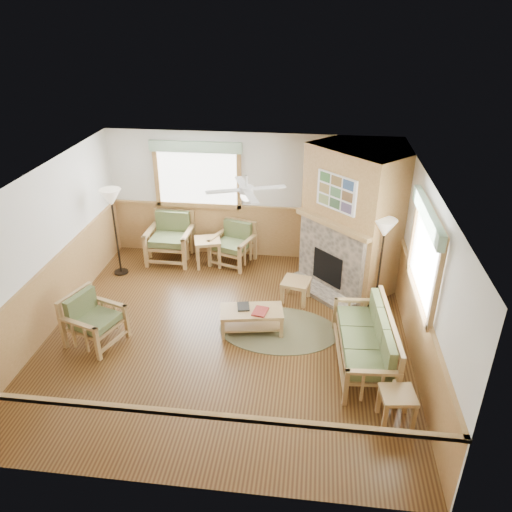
# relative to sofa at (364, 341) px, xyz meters

# --- Properties ---
(floor) EXTENTS (6.00, 6.00, 0.01)m
(floor) POSITION_rel_sofa_xyz_m (-2.20, 0.50, -0.44)
(floor) COLOR #4E3115
(floor) RESTS_ON ground
(ceiling) EXTENTS (6.00, 6.00, 0.01)m
(ceiling) POSITION_rel_sofa_xyz_m (-2.20, 0.50, 2.27)
(ceiling) COLOR white
(ceiling) RESTS_ON floor
(wall_back) EXTENTS (6.00, 0.02, 2.70)m
(wall_back) POSITION_rel_sofa_xyz_m (-2.20, 3.50, 0.92)
(wall_back) COLOR white
(wall_back) RESTS_ON floor
(wall_front) EXTENTS (6.00, 0.02, 2.70)m
(wall_front) POSITION_rel_sofa_xyz_m (-2.20, -2.50, 0.92)
(wall_front) COLOR white
(wall_front) RESTS_ON floor
(wall_left) EXTENTS (0.02, 6.00, 2.70)m
(wall_left) POSITION_rel_sofa_xyz_m (-5.20, 0.50, 0.92)
(wall_left) COLOR white
(wall_left) RESTS_ON floor
(wall_right) EXTENTS (0.02, 6.00, 2.70)m
(wall_right) POSITION_rel_sofa_xyz_m (0.80, 0.50, 0.92)
(wall_right) COLOR white
(wall_right) RESTS_ON floor
(wainscot) EXTENTS (6.00, 6.00, 1.10)m
(wainscot) POSITION_rel_sofa_xyz_m (-2.20, 0.50, 0.12)
(wainscot) COLOR #A67A44
(wainscot) RESTS_ON floor
(fireplace) EXTENTS (3.11, 3.11, 2.70)m
(fireplace) POSITION_rel_sofa_xyz_m (-0.15, 2.55, 0.92)
(fireplace) COLOR #A67A44
(fireplace) RESTS_ON floor
(window_back) EXTENTS (1.90, 0.16, 1.50)m
(window_back) POSITION_rel_sofa_xyz_m (-3.30, 3.46, 2.10)
(window_back) COLOR white
(window_back) RESTS_ON wall_back
(window_right) EXTENTS (0.16, 1.90, 1.50)m
(window_right) POSITION_rel_sofa_xyz_m (0.76, 0.30, 2.10)
(window_right) COLOR white
(window_right) RESTS_ON wall_right
(ceiling_fan) EXTENTS (1.59, 1.59, 0.36)m
(ceiling_fan) POSITION_rel_sofa_xyz_m (-1.90, 0.80, 2.23)
(ceiling_fan) COLOR white
(ceiling_fan) RESTS_ON ceiling
(sofa) EXTENTS (1.92, 0.89, 0.86)m
(sofa) POSITION_rel_sofa_xyz_m (0.00, 0.00, 0.00)
(sofa) COLOR #A37F4C
(sofa) RESTS_ON floor
(armchair_back_left) EXTENTS (0.92, 0.92, 1.02)m
(armchair_back_left) POSITION_rel_sofa_xyz_m (-3.87, 3.05, 0.08)
(armchair_back_left) COLOR #A37F4C
(armchair_back_left) RESTS_ON floor
(armchair_back_right) EXTENTS (1.00, 1.00, 0.88)m
(armchair_back_right) POSITION_rel_sofa_xyz_m (-2.52, 3.05, 0.01)
(armchair_back_right) COLOR #A37F4C
(armchair_back_right) RESTS_ON floor
(armchair_left) EXTENTS (0.97, 0.97, 0.86)m
(armchair_left) POSITION_rel_sofa_xyz_m (-4.29, 0.04, -0.00)
(armchair_left) COLOR #A37F4C
(armchair_left) RESTS_ON floor
(coffee_table) EXTENTS (1.12, 0.69, 0.42)m
(coffee_table) POSITION_rel_sofa_xyz_m (-1.80, 0.65, -0.22)
(coffee_table) COLOR #A37F4C
(coffee_table) RESTS_ON floor
(end_table_chairs) EXTENTS (0.65, 0.63, 0.59)m
(end_table_chairs) POSITION_rel_sofa_xyz_m (-3.03, 2.91, -0.14)
(end_table_chairs) COLOR #A37F4C
(end_table_chairs) RESTS_ON floor
(end_table_sofa) EXTENTS (0.49, 0.48, 0.50)m
(end_table_sofa) POSITION_rel_sofa_xyz_m (0.35, -1.18, -0.18)
(end_table_sofa) COLOR #A37F4C
(end_table_sofa) RESTS_ON floor
(footstool) EXTENTS (0.58, 0.58, 0.42)m
(footstool) POSITION_rel_sofa_xyz_m (-1.11, 1.71, -0.22)
(footstool) COLOR #A37F4C
(footstool) RESTS_ON floor
(braided_rug) EXTENTS (2.67, 2.67, 0.01)m
(braided_rug) POSITION_rel_sofa_xyz_m (-1.35, 0.71, -0.43)
(braided_rug) COLOR brown
(braided_rug) RESTS_ON floor
(floor_lamp_left) EXTENTS (0.42, 0.42, 1.83)m
(floor_lamp_left) POSITION_rel_sofa_xyz_m (-4.75, 2.34, 0.48)
(floor_lamp_left) COLOR black
(floor_lamp_left) RESTS_ON floor
(floor_lamp_right) EXTENTS (0.50, 0.50, 1.74)m
(floor_lamp_right) POSITION_rel_sofa_xyz_m (0.35, 1.66, 0.44)
(floor_lamp_right) COLOR black
(floor_lamp_right) RESTS_ON floor
(book_red) EXTENTS (0.27, 0.34, 0.03)m
(book_red) POSITION_rel_sofa_xyz_m (-1.65, 0.60, 0.02)
(book_red) COLOR maroon
(book_red) RESTS_ON coffee_table
(book_dark) EXTENTS (0.25, 0.30, 0.03)m
(book_dark) POSITION_rel_sofa_xyz_m (-1.95, 0.72, 0.01)
(book_dark) COLOR black
(book_dark) RESTS_ON coffee_table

